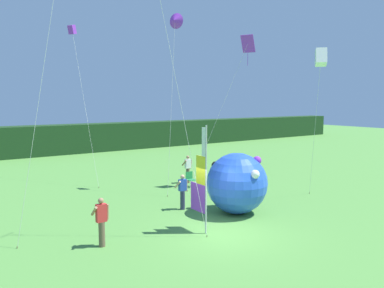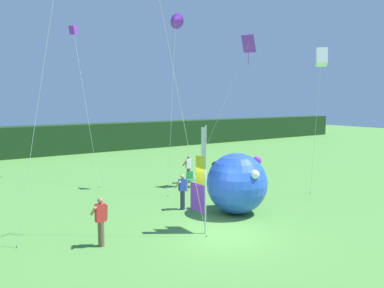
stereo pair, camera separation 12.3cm
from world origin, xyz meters
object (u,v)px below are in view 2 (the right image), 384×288
Objects in this scene: person_mid_field at (101,220)px; kite_purple_diamond_4 at (246,50)px; inflatable_balloon at (237,183)px; person_near_banner at (189,168)px; folding_chair at (191,178)px; kite_white_box_3 at (322,58)px; person_far_left at (183,191)px; banner_flag at (201,181)px; kite_purple_delta_5 at (176,21)px; kite_purple_box_2 at (73,31)px.

person_mid_field is 13.26m from kite_purple_diamond_4.
inflatable_balloon is (6.54, 0.31, 0.45)m from person_mid_field.
person_mid_field reaches higher than person_near_banner.
inflatable_balloon is 3.14× the size of folding_chair.
folding_chair is (1.29, 5.57, -0.87)m from inflatable_balloon.
kite_white_box_3 is at bearing -3.14° from person_mid_field.
kite_purple_diamond_4 is (5.62, 1.93, 7.08)m from person_far_left.
banner_flag is 10.47m from kite_purple_delta_5.
folding_chair is 12.08m from kite_purple_box_2.
kite_purple_delta_5 is (3.07, 6.69, 7.45)m from banner_flag.
banner_flag reaches higher than person_mid_field.
inflatable_balloon is 5.79m from folding_chair.
kite_purple_box_2 is (3.23, 12.52, 8.57)m from person_mid_field.
person_near_banner is 1.93× the size of folding_chair.
folding_chair is at bearing 36.94° from person_mid_field.
kite_purple_delta_5 is at bearing -148.30° from person_near_banner.
folding_chair is 0.09× the size of kite_purple_delta_5.
person_near_banner is 1.15m from folding_chair.
kite_white_box_3 is at bearing -24.53° from person_far_left.
kite_white_box_3 reaches higher than person_near_banner.
folding_chair is 0.09× the size of kite_purple_box_2.
kite_purple_box_2 reaches higher than kite_white_box_3.
person_mid_field reaches higher than folding_chair.
kite_purple_delta_5 is (6.85, 5.95, 8.52)m from person_mid_field.
person_near_banner is at bearing 59.20° from banner_flag.
banner_flag is 2.44× the size of person_near_banner.
inflatable_balloon is (-1.76, -6.54, 0.47)m from person_near_banner.
kite_purple_diamond_4 is at bearing 21.59° from person_mid_field.
kite_white_box_3 is at bearing -83.62° from kite_purple_diamond_4.
kite_white_box_3 reaches higher than folding_chair.
person_mid_field is at bearing 168.98° from banner_flag.
person_mid_field is 0.18× the size of kite_purple_box_2.
person_near_banner is 8.70m from kite_purple_delta_5.
kite_purple_box_2 is 11.17m from kite_purple_diamond_4.
person_mid_field is 12.45m from kite_purple_delta_5.
inflatable_balloon is 15.03m from kite_purple_box_2.
inflatable_balloon reaches higher than person_mid_field.
person_far_left is 9.24m from kite_purple_diamond_4.
inflatable_balloon is 9.85m from kite_purple_delta_5.
kite_white_box_3 is (3.16, -6.49, 6.63)m from folding_chair.
banner_flag is 2.39× the size of person_mid_field.
kite_purple_diamond_4 is at bearing -51.50° from person_near_banner.
kite_purple_delta_5 is at bearing 86.85° from inflatable_balloon.
inflatable_balloon is at bearing 2.75° from person_mid_field.
inflatable_balloon is at bearing 20.83° from banner_flag.
kite_purple_diamond_4 reaches higher than person_far_left.
kite_purple_delta_5 reaches higher than kite_purple_diamond_4.
inflatable_balloon reaches higher than person_near_banner.
kite_purple_box_2 reaches higher than kite_purple_diamond_4.
inflatable_balloon is at bearing -74.84° from kite_purple_box_2.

